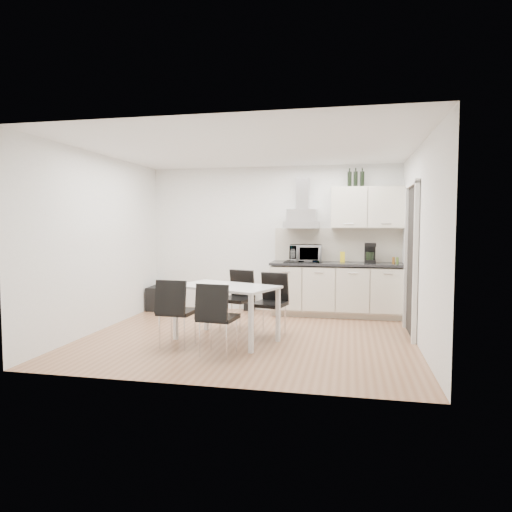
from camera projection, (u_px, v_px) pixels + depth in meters
The scene contains 15 objects.
ground at pixel (249, 337), 6.38m from camera, with size 4.50×4.50×0.00m, color #A37555.
wall_back at pixel (273, 239), 8.25m from camera, with size 4.50×0.10×2.60m, color white.
wall_front at pixel (203, 253), 4.34m from camera, with size 4.50×0.10×2.60m, color white.
wall_left at pixel (100, 243), 6.75m from camera, with size 0.10×4.00×2.60m, color white.
wall_right at pixel (420, 245), 5.84m from camera, with size 0.10×4.00×2.60m, color white.
ceiling at pixel (249, 149), 6.20m from camera, with size 4.50×4.50×0.00m, color white.
doorway at pixel (411, 261), 6.40m from camera, with size 0.08×1.04×2.10m, color white.
kitchenette at pixel (338, 268), 7.78m from camera, with size 2.22×0.64×2.52m.
dining_table at pixel (226, 292), 6.13m from camera, with size 1.51×1.18×0.75m.
chair_far_left at pixel (236, 300), 6.79m from camera, with size 0.44×0.50×0.88m, color black, non-canonical shape.
chair_far_right at pixel (270, 305), 6.39m from camera, with size 0.44×0.50×0.88m, color black, non-canonical shape.
chair_near_left at pixel (177, 313), 5.84m from camera, with size 0.44×0.50×0.88m, color black, non-canonical shape.
chair_near_right at pixel (218, 319), 5.47m from camera, with size 0.44×0.50×0.88m, color black, non-canonical shape.
guitar_amp at pixel (156, 298), 8.41m from camera, with size 0.26×0.52×0.43m.
floor_speaker at pixel (249, 302), 8.31m from camera, with size 0.18×0.16×0.30m, color black.
Camera 1 is at (1.37, -6.14, 1.57)m, focal length 32.00 mm.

